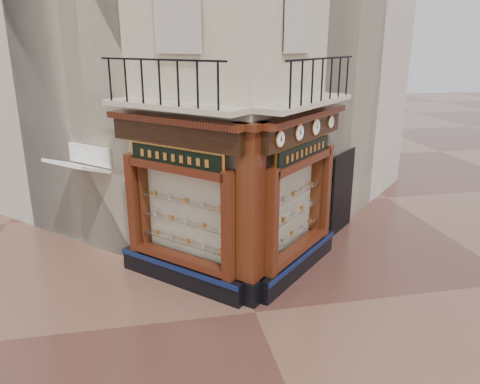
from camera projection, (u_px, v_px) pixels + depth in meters
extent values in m
plane|color=#4F2C25|center=(255.00, 312.00, 9.94)|extent=(80.00, 80.00, 0.00)
cube|color=beige|center=(210.00, 24.00, 13.85)|extent=(11.31, 11.31, 12.00)
cube|color=beige|center=(128.00, 42.00, 15.85)|extent=(11.31, 11.31, 11.00)
cube|color=beige|center=(269.00, 42.00, 16.78)|extent=(11.31, 11.31, 11.00)
cube|color=black|center=(181.00, 274.00, 11.02)|extent=(2.72, 2.72, 0.55)
cube|color=#0C1940|center=(175.00, 268.00, 10.81)|extent=(2.50, 2.50, 0.12)
cube|color=#3D110B|center=(229.00, 227.00, 9.83)|extent=(0.37, 0.37, 2.45)
cube|color=#3D110B|center=(134.00, 203.00, 11.30)|extent=(0.37, 0.37, 2.45)
cube|color=#FFF6C1|center=(188.00, 211.00, 10.83)|extent=(1.80, 1.80, 2.10)
cube|color=black|center=(176.00, 134.00, 10.02)|extent=(2.69, 2.69, 0.50)
cube|color=#3D110B|center=(173.00, 120.00, 9.87)|extent=(2.86, 2.86, 0.14)
cube|color=black|center=(297.00, 263.00, 11.56)|extent=(2.72, 2.72, 0.55)
cube|color=#0C1940|center=(305.00, 257.00, 11.40)|extent=(2.50, 2.50, 0.12)
cube|color=#3D110B|center=(270.00, 224.00, 9.99)|extent=(0.37, 0.37, 2.45)
cube|color=#3D110B|center=(324.00, 191.00, 12.22)|extent=(0.37, 0.37, 2.45)
cube|color=#FFF6C1|center=(288.00, 204.00, 11.29)|extent=(1.80, 1.80, 2.10)
cube|color=black|center=(302.00, 129.00, 10.56)|extent=(2.69, 2.69, 0.50)
cube|color=#3D110B|center=(306.00, 116.00, 10.43)|extent=(2.86, 2.86, 0.14)
cube|color=black|center=(250.00, 289.00, 10.32)|extent=(0.78, 0.78, 0.55)
cube|color=#3D110B|center=(251.00, 207.00, 9.73)|extent=(0.64, 0.64, 3.50)
cube|color=#3D110B|center=(251.00, 126.00, 9.21)|extent=(0.85, 0.85, 0.14)
cube|color=beige|center=(172.00, 106.00, 9.77)|extent=(2.97, 2.97, 0.12)
cube|color=black|center=(158.00, 60.00, 9.22)|extent=(2.36, 2.36, 0.04)
cube|color=beige|center=(307.00, 103.00, 10.33)|extent=(2.97, 2.97, 0.12)
cube|color=black|center=(323.00, 58.00, 9.86)|extent=(2.36, 2.36, 0.04)
cylinder|color=gold|center=(280.00, 139.00, 9.40)|extent=(0.28, 0.28, 0.34)
cylinder|color=white|center=(281.00, 139.00, 9.38)|extent=(0.22, 0.22, 0.30)
cube|color=black|center=(282.00, 139.00, 9.38)|extent=(0.02, 0.02, 0.11)
cube|color=black|center=(282.00, 139.00, 9.38)|extent=(0.07, 0.07, 0.01)
cylinder|color=gold|center=(299.00, 132.00, 10.08)|extent=(0.30, 0.30, 0.37)
cylinder|color=white|center=(300.00, 133.00, 10.07)|extent=(0.24, 0.24, 0.32)
cube|color=black|center=(301.00, 133.00, 10.06)|extent=(0.02, 0.02, 0.12)
cube|color=black|center=(301.00, 133.00, 10.06)|extent=(0.07, 0.07, 0.01)
cylinder|color=gold|center=(315.00, 127.00, 10.75)|extent=(0.31, 0.31, 0.39)
cylinder|color=white|center=(317.00, 127.00, 10.73)|extent=(0.25, 0.25, 0.34)
cube|color=black|center=(317.00, 127.00, 10.73)|extent=(0.02, 0.02, 0.13)
cube|color=black|center=(317.00, 127.00, 10.73)|extent=(0.08, 0.08, 0.01)
cylinder|color=gold|center=(330.00, 122.00, 11.43)|extent=(0.25, 0.25, 0.31)
cylinder|color=white|center=(331.00, 122.00, 11.41)|extent=(0.20, 0.20, 0.27)
cube|color=black|center=(332.00, 122.00, 11.40)|extent=(0.02, 0.02, 0.10)
cube|color=black|center=(332.00, 122.00, 11.40)|extent=(0.06, 0.06, 0.01)
cube|color=#D18A3D|center=(176.00, 157.00, 10.14)|extent=(1.93, 1.93, 0.51)
cube|color=black|center=(174.00, 157.00, 10.11)|extent=(1.80, 1.80, 0.39)
cube|color=#D18A3D|center=(303.00, 151.00, 10.69)|extent=(1.92, 1.92, 0.51)
cube|color=black|center=(304.00, 151.00, 10.67)|extent=(1.79, 1.79, 0.39)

